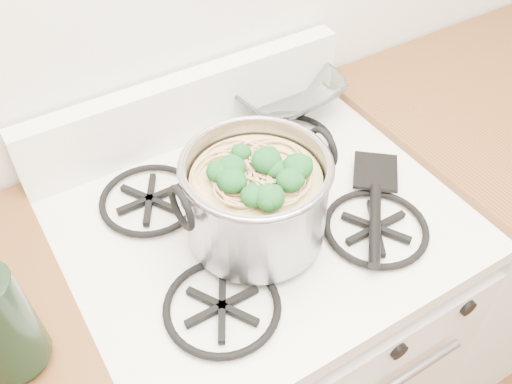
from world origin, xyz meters
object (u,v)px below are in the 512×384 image
gas_range (260,340)px  spatula (376,169)px  stock_pot (256,199)px  glass_bowl (282,96)px

gas_range → spatula: spatula is taller
stock_pot → glass_bowl: size_ratio=2.81×
stock_pot → spatula: bearing=0.8°
gas_range → stock_pot: stock_pot is taller
spatula → glass_bowl: glass_bowl is taller
gas_range → glass_bowl: size_ratio=8.75×
stock_pot → glass_bowl: 0.42m
stock_pot → glass_bowl: bearing=49.6°
spatula → glass_bowl: size_ratio=2.94×
gas_range → stock_pot: 0.58m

